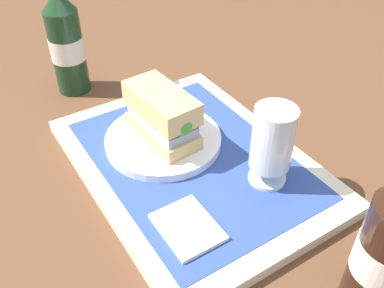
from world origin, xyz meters
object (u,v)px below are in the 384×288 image
object	(u,v)px
beer_glass	(272,142)
sandwich	(163,116)
second_bottle	(66,42)
plate	(163,140)

from	to	relation	value
beer_glass	sandwich	bearing A→B (deg)	-150.43
sandwich	beer_glass	bearing A→B (deg)	25.15
sandwich	second_bottle	size ratio (longest dim) A/B	0.51
plate	second_bottle	xyz separation A→B (m)	(-0.28, -0.05, 0.08)
plate	sandwich	xyz separation A→B (m)	(0.00, 0.00, 0.05)
beer_glass	second_bottle	bearing A→B (deg)	-162.03
sandwich	beer_glass	xyz separation A→B (m)	(0.15, 0.09, 0.01)
sandwich	second_bottle	world-z (taller)	second_bottle
beer_glass	plate	bearing A→B (deg)	-150.88
second_bottle	plate	bearing A→B (deg)	10.84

